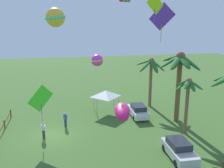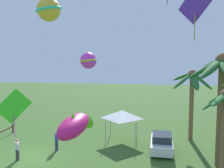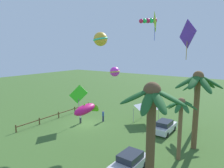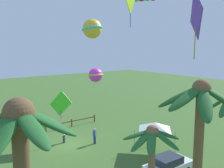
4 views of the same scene
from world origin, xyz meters
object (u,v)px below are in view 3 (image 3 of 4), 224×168
(spectator_0, at_px, (103,116))
(kite_tube_0, at_px, (149,21))
(palm_tree_3, at_px, (181,114))
(kite_diamond_3, at_px, (79,95))
(palm_tree_0, at_px, (151,117))
(spectator_1, at_px, (80,117))
(palm_tree_1, at_px, (198,90))
(festival_tent, at_px, (146,105))
(kite_diamond_1, at_px, (187,35))
(kite_ball_2, at_px, (101,39))
(parked_car_0, at_px, (165,127))
(kite_ball_5, at_px, (115,72))
(kite_diamond_4, at_px, (155,22))
(kite_fish_6, at_px, (86,109))
(parked_car_1, at_px, (129,162))
(palm_tree_2, at_px, (197,90))

(spectator_0, distance_m, kite_tube_0, 13.99)
(palm_tree_3, bearing_deg, kite_diamond_3, -96.56)
(spectator_0, xyz_separation_m, kite_tube_0, (-0.09, 6.51, 12.38))
(palm_tree_0, xyz_separation_m, spectator_1, (-8.25, -13.92, -4.99))
(palm_tree_1, height_order, kite_tube_0, kite_tube_0)
(spectator_1, bearing_deg, festival_tent, 128.33)
(spectator_1, relative_size, kite_diamond_1, 0.38)
(spectator_0, relative_size, kite_ball_2, 0.57)
(spectator_0, height_order, kite_ball_2, kite_ball_2)
(parked_car_0, bearing_deg, palm_tree_0, 15.58)
(palm_tree_3, relative_size, spectator_0, 3.63)
(spectator_1, xyz_separation_m, kite_diamond_1, (-2.86, 12.86, 10.66))
(festival_tent, xyz_separation_m, kite_ball_5, (5.25, -1.77, 4.92))
(palm_tree_1, xyz_separation_m, kite_diamond_4, (7.39, -2.78, 7.53))
(kite_fish_6, bearing_deg, parked_car_1, 88.17)
(kite_ball_2, bearing_deg, kite_tube_0, 89.51)
(palm_tree_1, xyz_separation_m, kite_ball_2, (4.38, -11.76, 6.39))
(palm_tree_1, bearing_deg, parked_car_0, -38.80)
(kite_tube_0, bearing_deg, kite_diamond_4, 34.18)
(palm_tree_2, height_order, kite_fish_6, palm_tree_2)
(palm_tree_0, bearing_deg, parked_car_1, -129.69)
(parked_car_1, distance_m, kite_diamond_4, 12.97)
(parked_car_0, height_order, kite_ball_2, kite_ball_2)
(spectator_0, xyz_separation_m, festival_tent, (-3.30, 5.03, 1.65))
(parked_car_1, bearing_deg, kite_fish_6, -91.83)
(palm_tree_3, xyz_separation_m, parked_car_1, (4.10, -2.78, -3.58))
(kite_fish_6, bearing_deg, palm_tree_1, 150.67)
(kite_ball_5, bearing_deg, palm_tree_3, 75.33)
(parked_car_0, height_order, kite_diamond_4, kite_diamond_4)
(kite_diamond_4, bearing_deg, kite_diamond_3, -91.54)
(kite_ball_5, bearing_deg, palm_tree_1, 128.86)
(spectator_0, xyz_separation_m, kite_diamond_1, (-0.51, 10.74, 10.66))
(kite_ball_2, distance_m, kite_fish_6, 11.78)
(palm_tree_0, distance_m, spectator_1, 16.93)
(spectator_1, relative_size, kite_tube_0, 0.87)
(palm_tree_1, relative_size, parked_car_0, 1.66)
(parked_car_0, relative_size, parked_car_1, 1.00)
(parked_car_0, relative_size, kite_tube_0, 2.15)
(spectator_1, bearing_deg, palm_tree_2, 95.00)
(kite_ball_2, bearing_deg, kite_diamond_4, 71.43)
(palm_tree_0, height_order, kite_diamond_1, kite_diamond_1)
(palm_tree_3, bearing_deg, spectator_1, -97.51)
(kite_diamond_3, height_order, kite_diamond_4, kite_diamond_4)
(palm_tree_3, distance_m, festival_tent, 10.25)
(kite_ball_5, bearing_deg, kite_fish_6, 8.55)
(kite_ball_2, height_order, kite_diamond_4, kite_diamond_4)
(palm_tree_1, relative_size, festival_tent, 2.29)
(palm_tree_0, distance_m, kite_ball_5, 12.26)
(palm_tree_0, bearing_deg, kite_diamond_3, -119.93)
(kite_diamond_4, bearing_deg, parked_car_1, 5.04)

